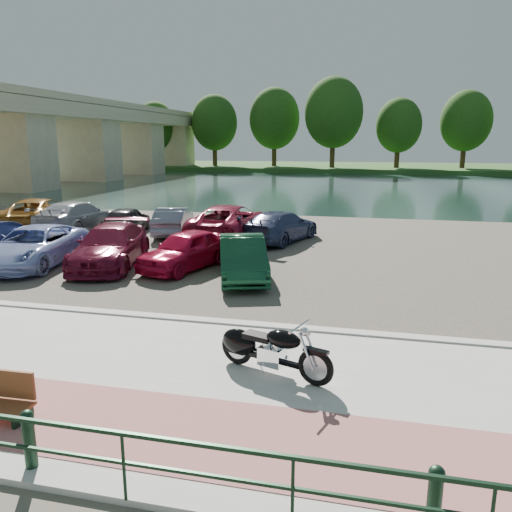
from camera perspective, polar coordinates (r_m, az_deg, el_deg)
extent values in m
plane|color=#595447|center=(10.01, -3.84, -12.28)|extent=(200.00, 200.00, 0.00)
cube|color=#B3B1A8|center=(9.14, -5.70, -14.57)|extent=(60.00, 6.00, 0.10)
cube|color=#A35F5C|center=(7.90, -9.37, -19.02)|extent=(60.00, 2.00, 0.01)
cube|color=#B3B1A8|center=(11.76, -1.01, -7.94)|extent=(60.00, 0.30, 0.14)
cube|color=#3E3932|center=(20.29, 5.12, 0.84)|extent=(60.00, 18.00, 0.04)
cube|color=#192E2B|center=(48.92, 9.88, 7.78)|extent=(120.00, 40.00, 0.00)
cube|color=#254C1B|center=(80.80, 11.22, 9.91)|extent=(120.00, 24.00, 0.60)
cube|color=tan|center=(57.59, -19.95, 15.14)|extent=(7.00, 56.00, 1.40)
cube|color=tan|center=(57.65, -20.03, 16.13)|extent=(7.00, 56.00, 0.70)
cube|color=tan|center=(49.35, -25.96, 10.92)|extent=(6.00, 4.00, 7.20)
cube|color=tan|center=(59.22, -18.62, 11.67)|extent=(6.00, 4.00, 7.20)
cube|color=tan|center=(69.76, -13.42, 12.08)|extent=(6.00, 4.00, 7.20)
cube|color=tan|center=(80.71, -9.59, 12.32)|extent=(6.00, 4.00, 7.20)
cylinder|color=black|center=(6.53, -14.88, -22.22)|extent=(0.04, 0.04, 0.90)
cylinder|color=black|center=(6.00, 4.20, -25.37)|extent=(0.04, 0.04, 0.90)
cube|color=black|center=(6.29, -15.12, -19.00)|extent=(24.00, 0.05, 0.05)
cube|color=black|center=(6.50, -14.90, -21.85)|extent=(24.00, 0.04, 0.04)
cylinder|color=black|center=(7.52, -24.46, -18.82)|extent=(0.16, 0.16, 0.70)
sphere|color=black|center=(7.34, -24.74, -16.34)|extent=(0.18, 0.18, 0.18)
cylinder|color=black|center=(6.31, 19.69, -25.08)|extent=(0.16, 0.16, 0.70)
sphere|color=black|center=(6.10, 19.97, -22.32)|extent=(0.18, 0.18, 0.18)
cylinder|color=#382714|center=(80.22, -11.31, 11.71)|extent=(0.70, 0.70, 4.50)
ellipsoid|color=#17350E|center=(80.24, -11.42, 14.28)|extent=(6.30, 6.30, 7.56)
cylinder|color=#382714|center=(78.33, -4.73, 12.06)|extent=(0.70, 0.70, 4.95)
ellipsoid|color=#17350E|center=(78.37, -4.79, 14.95)|extent=(6.93, 6.93, 8.32)
cylinder|color=#382714|center=(77.47, 2.09, 12.25)|extent=(0.70, 0.70, 5.40)
ellipsoid|color=#17350E|center=(77.53, 2.12, 15.44)|extent=(7.56, 7.56, 9.07)
cylinder|color=#382714|center=(73.48, 8.74, 12.25)|extent=(0.70, 0.70, 5.85)
ellipsoid|color=#17350E|center=(73.58, 8.87, 15.89)|extent=(8.19, 8.19, 9.83)
cylinder|color=#382714|center=(74.75, 15.84, 11.41)|extent=(0.70, 0.70, 4.50)
ellipsoid|color=#17350E|center=(74.77, 16.01, 14.16)|extent=(6.30, 6.30, 7.56)
cylinder|color=#382714|center=(77.06, 22.62, 11.11)|extent=(0.70, 0.70, 4.95)
ellipsoid|color=#17350E|center=(77.10, 22.88, 14.05)|extent=(6.93, 6.93, 8.32)
torus|color=black|center=(8.92, 6.83, -12.54)|extent=(0.68, 0.34, 0.68)
torus|color=black|center=(9.66, -2.18, -10.37)|extent=(0.68, 0.34, 0.68)
cylinder|color=#B2B2B7|center=(8.92, 6.83, -12.54)|extent=(0.45, 0.21, 0.46)
cylinder|color=#B2B2B7|center=(9.66, -2.18, -10.37)|extent=(0.45, 0.21, 0.46)
cylinder|color=silver|center=(8.76, 5.76, -10.79)|extent=(0.32, 0.15, 0.63)
cylinder|color=silver|center=(8.93, 6.34, -10.34)|extent=(0.32, 0.15, 0.63)
cylinder|color=silver|center=(8.78, 4.99, -8.02)|extent=(0.28, 0.72, 0.04)
sphere|color=silver|center=(8.77, 5.57, -8.62)|extent=(0.20, 0.20, 0.16)
sphere|color=silver|center=(8.74, 5.98, -8.70)|extent=(0.14, 0.14, 0.11)
cube|color=black|center=(8.79, 6.89, -10.71)|extent=(0.47, 0.28, 0.06)
cube|color=black|center=(9.29, 2.12, -11.78)|extent=(1.17, 0.49, 0.08)
cube|color=silver|center=(9.28, 1.85, -11.32)|extent=(0.53, 0.45, 0.34)
cylinder|color=silver|center=(9.15, 2.41, -10.31)|extent=(0.29, 0.25, 0.27)
cylinder|color=silver|center=(9.25, 1.32, -10.06)|extent=(0.29, 0.25, 0.27)
ellipsoid|color=black|center=(9.03, 3.15, -9.49)|extent=(0.76, 0.56, 0.32)
cube|color=black|center=(9.30, 0.25, -9.18)|extent=(0.61, 0.44, 0.10)
ellipsoid|color=black|center=(9.59, -1.94, -9.77)|extent=(0.80, 0.56, 0.50)
cube|color=black|center=(9.64, -2.19, -10.09)|extent=(0.44, 0.30, 0.30)
cylinder|color=silver|center=(9.60, 0.76, -11.31)|extent=(1.07, 0.45, 0.09)
cylinder|color=silver|center=(9.57, 0.76, -10.87)|extent=(1.07, 0.45, 0.09)
cylinder|color=#B2B2B7|center=(9.28, 0.72, -12.82)|extent=(0.07, 0.14, 0.22)
cube|color=black|center=(8.69, -25.11, -16.18)|extent=(0.07, 0.45, 0.22)
imported|color=#98A7DE|center=(18.94, -24.02, 1.02)|extent=(2.80, 5.09, 1.35)
imported|color=#5C0D24|center=(17.95, -16.29, 1.10)|extent=(2.93, 5.11, 1.39)
imported|color=#AF0B32|center=(17.00, -8.03, 0.71)|extent=(2.63, 4.12, 1.31)
imported|color=#114026|center=(15.67, -1.55, -0.18)|extent=(2.55, 4.25, 1.32)
imported|color=#A56C26|center=(27.02, -23.56, 4.50)|extent=(3.99, 5.90, 1.50)
imported|color=#9FA0A7|center=(25.31, -19.86, 4.27)|extent=(2.09, 5.07, 1.47)
imported|color=black|center=(24.01, -14.59, 3.98)|extent=(2.19, 4.02, 1.30)
imported|color=slate|center=(23.40, -9.41, 3.97)|extent=(2.11, 4.07, 1.28)
imported|color=maroon|center=(22.14, -3.10, 3.95)|extent=(2.68, 5.54, 1.52)
imported|color=navy|center=(21.53, 2.81, 3.42)|extent=(3.15, 4.90, 1.32)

